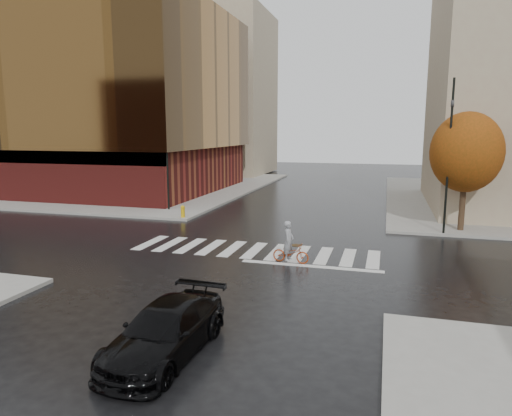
% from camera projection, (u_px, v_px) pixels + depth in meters
% --- Properties ---
extents(ground, '(120.00, 120.00, 0.00)m').
position_uv_depth(ground, '(251.00, 253.00, 21.21)').
color(ground, black).
rests_on(ground, ground).
extents(sidewalk_nw, '(30.00, 30.00, 0.15)m').
position_uv_depth(sidewalk_nw, '(114.00, 185.00, 46.80)').
color(sidewalk_nw, gray).
rests_on(sidewalk_nw, ground).
extents(crosswalk, '(12.00, 3.00, 0.01)m').
position_uv_depth(crosswalk, '(254.00, 250.00, 21.69)').
color(crosswalk, silver).
rests_on(crosswalk, ground).
extents(office_glass, '(27.00, 19.00, 16.00)m').
position_uv_depth(office_glass, '(82.00, 102.00, 42.84)').
color(office_glass, maroon).
rests_on(office_glass, sidewalk_nw).
extents(building_nw_far, '(14.00, 12.00, 20.00)m').
position_uv_depth(building_nw_far, '(214.00, 95.00, 58.90)').
color(building_nw_far, tan).
rests_on(building_nw_far, sidewalk_nw).
extents(tree_ne_a, '(3.80, 3.80, 6.50)m').
position_uv_depth(tree_ne_a, '(466.00, 152.00, 24.75)').
color(tree_ne_a, '#321F16').
rests_on(tree_ne_a, sidewalk_ne).
extents(sedan, '(2.02, 4.56, 1.30)m').
position_uv_depth(sedan, '(165.00, 331.00, 11.51)').
color(sedan, black).
rests_on(sedan, ground).
extents(cyclist, '(1.65, 0.72, 1.82)m').
position_uv_depth(cyclist, '(290.00, 249.00, 19.61)').
color(cyclist, '#98300D').
rests_on(cyclist, ground).
extents(traffic_light_nw, '(0.20, 0.16, 7.62)m').
position_uv_depth(traffic_light_nw, '(167.00, 147.00, 31.36)').
color(traffic_light_nw, black).
rests_on(traffic_light_nw, sidewalk_nw).
extents(traffic_light_ne, '(0.17, 0.21, 8.16)m').
position_uv_depth(traffic_light_ne, '(450.00, 144.00, 23.91)').
color(traffic_light_ne, black).
rests_on(traffic_light_ne, sidewalk_ne).
extents(fire_hydrant, '(0.28, 0.28, 0.78)m').
position_uv_depth(fire_hydrant, '(183.00, 211.00, 29.04)').
color(fire_hydrant, gold).
rests_on(fire_hydrant, sidewalk_nw).
extents(manhole, '(0.59, 0.59, 0.01)m').
position_uv_depth(manhole, '(297.00, 245.00, 22.63)').
color(manhole, '#4E361B').
rests_on(manhole, ground).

